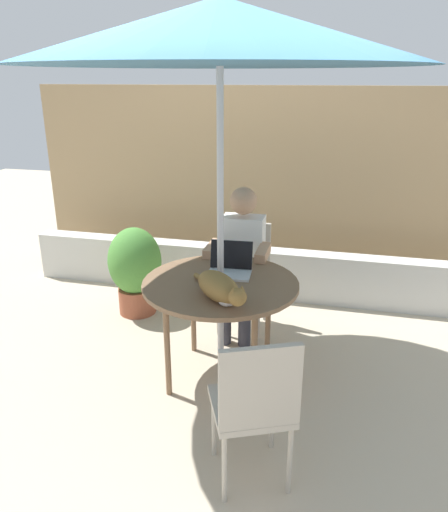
% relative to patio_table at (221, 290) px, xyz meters
% --- Properties ---
extents(ground_plane, '(14.00, 14.00, 0.00)m').
position_rel_patio_table_xyz_m(ground_plane, '(0.00, 0.00, -0.69)').
color(ground_plane, '#BCAD93').
extents(fence_back, '(5.18, 0.08, 1.98)m').
position_rel_patio_table_xyz_m(fence_back, '(0.00, 2.15, 0.30)').
color(fence_back, tan).
rests_on(fence_back, ground).
extents(planter_wall_low, '(4.66, 0.20, 0.48)m').
position_rel_patio_table_xyz_m(planter_wall_low, '(0.00, 1.46, -0.45)').
color(planter_wall_low, beige).
rests_on(planter_wall_low, ground).
extents(patio_table, '(1.07, 1.07, 0.75)m').
position_rel_patio_table_xyz_m(patio_table, '(0.00, 0.00, 0.00)').
color(patio_table, brown).
rests_on(patio_table, ground).
extents(patio_umbrella, '(2.43, 2.43, 2.48)m').
position_rel_patio_table_xyz_m(patio_umbrella, '(0.00, 0.00, 1.61)').
color(patio_umbrella, '#B7B7BC').
rests_on(patio_umbrella, ground).
extents(chair_occupied, '(0.40, 0.40, 0.90)m').
position_rel_patio_table_xyz_m(chair_occupied, '(0.00, 0.85, -0.16)').
color(chair_occupied, '#B2A899').
rests_on(chair_occupied, ground).
extents(chair_empty, '(0.53, 0.53, 0.90)m').
position_rel_patio_table_xyz_m(chair_empty, '(0.41, -0.94, -0.16)').
color(chair_empty, '#B2A899').
rests_on(chair_empty, ground).
extents(person_seated, '(0.48, 0.48, 1.24)m').
position_rel_patio_table_xyz_m(person_seated, '(0.00, 0.69, 0.01)').
color(person_seated, white).
rests_on(person_seated, ground).
extents(laptop, '(0.32, 0.27, 0.21)m').
position_rel_patio_table_xyz_m(laptop, '(0.03, 0.18, 0.12)').
color(laptop, silver).
rests_on(laptop, patio_table).
extents(cat, '(0.46, 0.52, 0.17)m').
position_rel_patio_table_xyz_m(cat, '(0.07, -0.29, 0.14)').
color(cat, olive).
rests_on(cat, patio_table).
extents(potted_plant_near_fence, '(0.48, 0.48, 0.81)m').
position_rel_patio_table_xyz_m(potted_plant_near_fence, '(-1.00, 0.82, -0.25)').
color(potted_plant_near_fence, '#9E5138').
rests_on(potted_plant_near_fence, ground).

